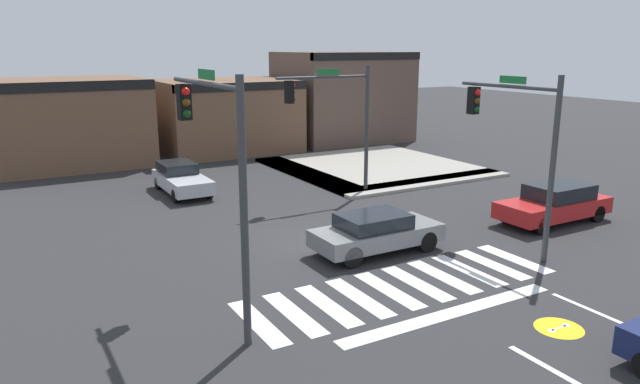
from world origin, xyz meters
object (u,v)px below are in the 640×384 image
car_silver (181,178)px  car_gray (376,232)px  traffic_signal_southeast (516,131)px  car_red (555,203)px  traffic_signal_southwest (215,151)px  traffic_signal_northeast (335,108)px

car_silver → car_gray: (3.15, -11.24, 0.02)m
traffic_signal_southeast → car_silver: 15.36m
car_red → car_gray: car_red is taller
traffic_signal_southeast → car_gray: (-4.19, 1.84, -3.29)m
traffic_signal_southwest → car_silver: size_ratio=1.44×
traffic_signal_northeast → car_gray: size_ratio=1.34×
traffic_signal_northeast → traffic_signal_southwest: (-8.85, -9.07, 0.26)m
car_gray → traffic_signal_southwest: bearing=17.8°
car_silver → car_gray: bearing=15.7°
traffic_signal_northeast → car_gray: 8.27m
traffic_signal_southeast → car_red: (3.84, 1.23, -3.24)m
car_silver → traffic_signal_southeast: bearing=29.3°
traffic_signal_southeast → car_gray: bearing=66.3°
traffic_signal_southeast → traffic_signal_southwest: (-10.34, -0.14, 0.27)m
traffic_signal_southwest → car_silver: bearing=-12.8°
car_silver → car_red: bearing=43.3°
traffic_signal_southeast → car_red: traffic_signal_southeast is taller
traffic_signal_northeast → car_gray: traffic_signal_northeast is taller
traffic_signal_northeast → car_silver: 7.91m
traffic_signal_southeast → car_red: bearing=-72.3°
traffic_signal_northeast → traffic_signal_southeast: size_ratio=1.00×
traffic_signal_southwest → car_red: traffic_signal_southwest is taller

